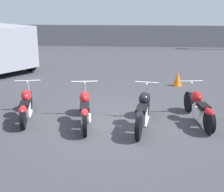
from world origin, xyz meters
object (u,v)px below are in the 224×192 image
(motorcycle_slot_0, at_px, (26,105))
(traffic_cone_far, at_px, (178,79))
(motorcycle_slot_1, at_px, (85,109))
(motorcycle_slot_2, at_px, (143,111))
(motorcycle_slot_3, at_px, (199,108))

(motorcycle_slot_0, xyz_separation_m, traffic_cone_far, (4.60, 3.84, -0.13))
(motorcycle_slot_1, bearing_deg, motorcycle_slot_0, 162.57)
(motorcycle_slot_1, height_order, motorcycle_slot_2, motorcycle_slot_2)
(motorcycle_slot_0, xyz_separation_m, motorcycle_slot_1, (1.67, -0.26, 0.03))
(motorcycle_slot_0, relative_size, motorcycle_slot_1, 0.94)
(motorcycle_slot_2, xyz_separation_m, traffic_cone_far, (1.42, 4.21, -0.17))
(motorcycle_slot_0, distance_m, motorcycle_slot_2, 3.21)
(traffic_cone_far, bearing_deg, motorcycle_slot_2, -108.63)
(motorcycle_slot_0, height_order, motorcycle_slot_3, motorcycle_slot_3)
(motorcycle_slot_2, height_order, traffic_cone_far, motorcycle_slot_2)
(motorcycle_slot_0, height_order, traffic_cone_far, motorcycle_slot_0)
(motorcycle_slot_1, bearing_deg, motorcycle_slot_2, -12.34)
(motorcycle_slot_1, distance_m, motorcycle_slot_3, 3.03)
(traffic_cone_far, bearing_deg, motorcycle_slot_1, -125.59)
(motorcycle_slot_0, xyz_separation_m, motorcycle_slot_2, (3.19, -0.37, 0.05))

